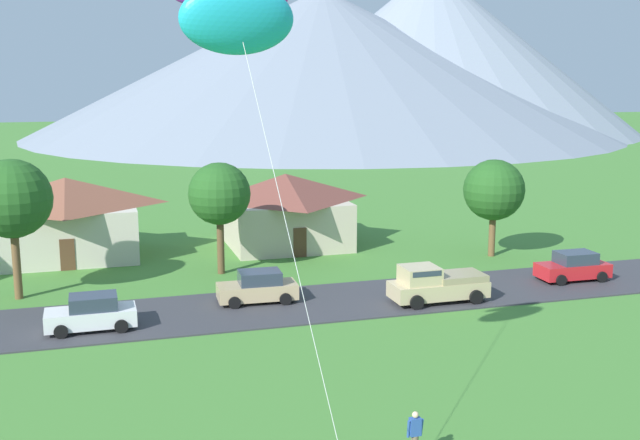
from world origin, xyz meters
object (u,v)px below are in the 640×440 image
object	(u,v)px
tree_left_of_center	(219,194)
parked_car_white_east_end	(92,313)
tree_near_left	(12,199)
parked_car_tan_west_end	(258,287)
house_leftmost	(67,217)
parked_car_red_mid_east	(573,267)
tree_right_of_center	(494,190)
house_left_center	(286,209)
pickup_truck_sand_west_side	(436,284)
kite_flyer_with_kite	(238,22)
watcher_person	(415,435)

from	to	relation	value
tree_left_of_center	parked_car_white_east_end	xyz separation A→B (m)	(-7.68, -8.96, -4.06)
tree_near_left	parked_car_tan_west_end	distance (m)	13.94
tree_left_of_center	house_leftmost	bearing A→B (deg)	142.28
tree_near_left	parked_car_red_mid_east	xyz separation A→B (m)	(31.12, -5.51, -4.63)
tree_right_of_center	parked_car_tan_west_end	world-z (taller)	tree_right_of_center
house_left_center	parked_car_tan_west_end	world-z (taller)	house_left_center
parked_car_tan_west_end	parked_car_white_east_end	distance (m)	8.81
tree_left_of_center	parked_car_red_mid_east	bearing A→B (deg)	-21.44
parked_car_tan_west_end	pickup_truck_sand_west_side	size ratio (longest dim) A/B	0.82
house_left_center	kite_flyer_with_kite	distance (m)	32.58
tree_left_of_center	kite_flyer_with_kite	size ratio (longest dim) A/B	0.46
tree_near_left	parked_car_white_east_end	world-z (taller)	tree_near_left
pickup_truck_sand_west_side	parked_car_tan_west_end	bearing A→B (deg)	163.77
tree_near_left	parked_car_white_east_end	size ratio (longest dim) A/B	1.82
parked_car_red_mid_east	pickup_truck_sand_west_side	bearing A→B (deg)	-169.90
tree_near_left	watcher_person	xyz separation A→B (m)	(13.49, -22.78, -4.61)
tree_left_of_center	parked_car_tan_west_end	xyz separation A→B (m)	(0.85, -6.78, -4.06)
house_left_center	tree_right_of_center	xyz separation A→B (m)	(12.45, -7.12, 1.81)
tree_right_of_center	parked_car_red_mid_east	size ratio (longest dim) A/B	1.54
tree_right_of_center	kite_flyer_with_kite	bearing A→B (deg)	-133.49
parked_car_red_mid_east	watcher_person	xyz separation A→B (m)	(-17.63, -17.27, 0.01)
tree_near_left	kite_flyer_with_kite	distance (m)	23.79
house_leftmost	pickup_truck_sand_west_side	xyz separation A→B (m)	(19.01, -16.42, -1.73)
tree_near_left	parked_car_red_mid_east	bearing A→B (deg)	-10.05
tree_near_left	tree_right_of_center	xyz separation A→B (m)	(29.67, 1.61, -1.02)
parked_car_tan_west_end	watcher_person	size ratio (longest dim) A/B	2.55
tree_near_left	watcher_person	size ratio (longest dim) A/B	4.57
tree_left_of_center	watcher_person	distance (m)	25.39
tree_left_of_center	tree_near_left	bearing A→B (deg)	-169.14
tree_right_of_center	watcher_person	xyz separation A→B (m)	(-16.18, -24.38, -3.59)
watcher_person	tree_right_of_center	bearing A→B (deg)	56.44
pickup_truck_sand_west_side	kite_flyer_with_kite	distance (m)	22.49
tree_left_of_center	parked_car_red_mid_east	xyz separation A→B (m)	(19.64, -7.72, -4.06)
tree_near_left	kite_flyer_with_kite	size ratio (longest dim) A/B	0.52
parked_car_white_east_end	watcher_person	xyz separation A→B (m)	(9.69, -16.02, 0.01)
parked_car_red_mid_east	tree_near_left	bearing A→B (deg)	169.95
house_left_center	kite_flyer_with_kite	size ratio (longest dim) A/B	0.59
tree_near_left	house_leftmost	bearing A→B (deg)	75.07
tree_left_of_center	watcher_person	size ratio (longest dim) A/B	4.09
house_leftmost	tree_near_left	bearing A→B (deg)	-104.93
tree_right_of_center	parked_car_white_east_end	world-z (taller)	tree_right_of_center
tree_left_of_center	pickup_truck_sand_west_side	bearing A→B (deg)	-43.39
tree_left_of_center	watcher_person	xyz separation A→B (m)	(2.01, -24.98, -4.05)
tree_left_of_center	pickup_truck_sand_west_side	distance (m)	14.27
tree_near_left	parked_car_white_east_end	distance (m)	9.02
house_leftmost	kite_flyer_with_kite	distance (m)	32.34
house_leftmost	tree_left_of_center	size ratio (longest dim) A/B	1.38
parked_car_white_east_end	kite_flyer_with_kite	distance (m)	19.43
parked_car_tan_west_end	pickup_truck_sand_west_side	bearing A→B (deg)	-16.23
parked_car_tan_west_end	tree_left_of_center	bearing A→B (deg)	97.18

